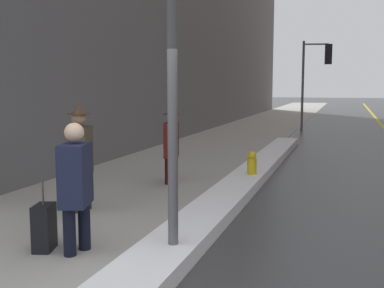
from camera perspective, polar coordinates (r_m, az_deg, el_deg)
The scene contains 9 objects.
sidewalk_slab at distance 19.66m, azimuth 5.40°, elevation 0.87°, with size 4.00×80.00×0.01m.
snow_bank_curb at distance 10.57m, azimuth 6.70°, elevation -3.91°, with size 0.72×14.57×0.21m.
lamp_post at distance 5.61m, azimuth -2.37°, elevation 13.97°, with size 0.28×0.28×4.60m.
traffic_light_near at distance 22.84m, azimuth 14.71°, elevation 8.93°, with size 1.30×0.45×4.08m.
pedestrian_nearside at distance 6.10m, azimuth -13.63°, elevation -4.38°, with size 0.44×0.60×1.64m.
pedestrian_in_fedora at distance 8.13m, azimuth -13.15°, elevation -1.14°, with size 0.45×0.61×1.77m.
pedestrian_with_shoulder_bag at distance 10.18m, azimuth -2.46°, elevation 0.17°, with size 0.42×0.73×1.62m.
rolling_suitcase at distance 6.44m, azimuth -17.12°, elevation -9.47°, with size 0.31×0.41×0.95m.
fire_hydrant at distance 10.32m, azimuth 7.11°, elevation -2.81°, with size 0.20×0.20×0.70m.
Camera 1 is at (2.21, -4.09, 2.09)m, focal length 45.00 mm.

